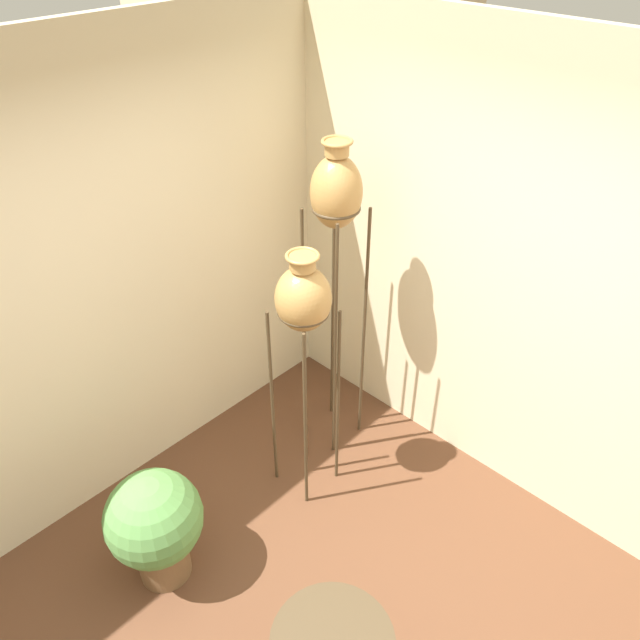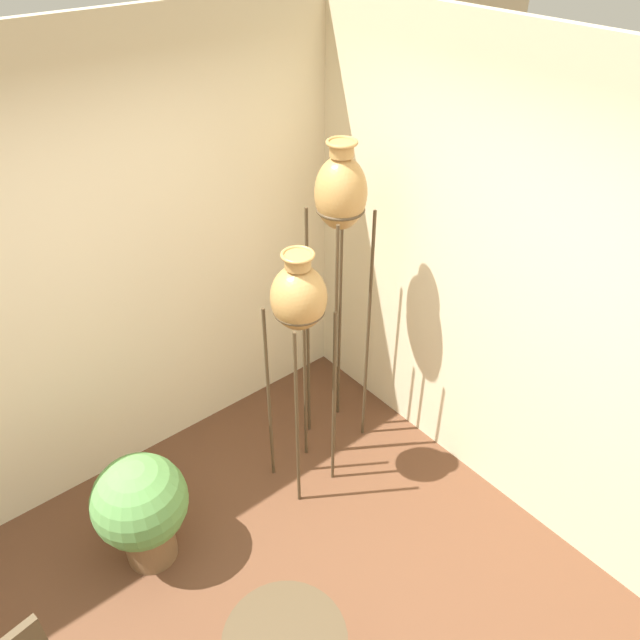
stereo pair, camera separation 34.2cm
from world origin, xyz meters
name	(u,v)px [view 2 (the right image)]	position (x,y,z in m)	size (l,w,h in m)	color
wall_back	(68,292)	(0.00, 1.81, 1.35)	(7.56, 0.06, 2.70)	beige
wall_right	(552,319)	(1.81, 0.00, 1.35)	(0.06, 7.56, 2.70)	beige
vase_stand_tall	(341,203)	(1.32, 1.09, 1.74)	(0.29, 0.29, 2.09)	#473823
vase_stand_medium	(299,302)	(0.89, 0.93, 1.36)	(0.30, 0.30, 1.66)	#473823
potted_plant	(141,507)	(-0.13, 1.02, 0.42)	(0.52, 0.52, 0.73)	brown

